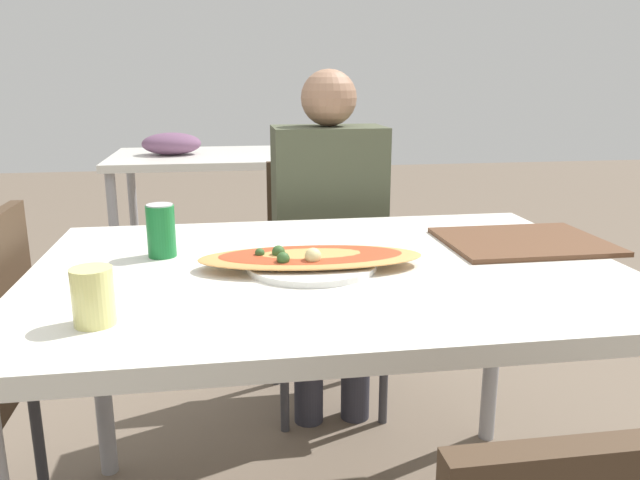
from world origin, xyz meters
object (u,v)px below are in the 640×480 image
Objects in this scene: chair_far_seated at (324,267)px; soda_can at (161,231)px; drink_glass at (93,296)px; person_seated at (329,221)px; dining_table at (329,293)px; pizza_main at (311,259)px.

soda_can reaches higher than chair_far_seated.
person_seated is at bearing 59.46° from drink_glass.
dining_table is at bearing -19.14° from soda_can.
person_seated is at bearing 48.22° from soda_can.
person_seated is at bearing 77.05° from pizza_main.
person_seated is 9.51× the size of soda_can.
dining_table is at bearing 80.34° from person_seated.
dining_table is 0.10m from pizza_main.
pizza_main is (-0.04, -0.01, 0.09)m from dining_table.
person_seated is at bearing 90.00° from chair_far_seated.
dining_table is 0.69m from person_seated.
pizza_main is (-0.16, -0.81, 0.27)m from chair_far_seated.
soda_can is at bearing 53.38° from chair_far_seated.
chair_far_seated is 1.71× the size of pizza_main.
drink_glass is (-0.57, -0.97, 0.11)m from person_seated.
pizza_main is 0.49m from drink_glass.
chair_far_seated is at bearing 78.79° from pizza_main.
person_seated reaches higher than chair_far_seated.
chair_far_seated reaches higher than drink_glass.
person_seated is 1.13m from drink_glass.
person_seated reaches higher than pizza_main.
dining_table is 2.60× the size of pizza_main.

